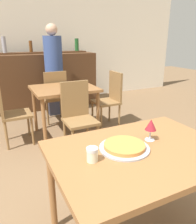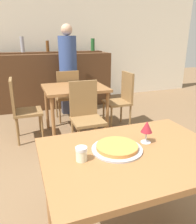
{
  "view_description": "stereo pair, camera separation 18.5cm",
  "coord_description": "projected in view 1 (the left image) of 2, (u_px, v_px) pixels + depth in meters",
  "views": [
    {
      "loc": [
        -0.82,
        -1.03,
        1.46
      ],
      "look_at": [
        -0.05,
        0.55,
        0.86
      ],
      "focal_mm": 35.0,
      "sensor_mm": 36.0,
      "label": 1
    },
    {
      "loc": [
        -0.65,
        -1.1,
        1.46
      ],
      "look_at": [
        -0.05,
        0.55,
        0.86
      ],
      "focal_mm": 35.0,
      "sensor_mm": 36.0,
      "label": 2
    }
  ],
  "objects": [
    {
      "name": "wall_back",
      "position": [
        27.0,
        41.0,
        4.79
      ],
      "size": [
        8.0,
        0.05,
        2.8
      ],
      "color": "silver",
      "rests_on": "ground_plane"
    },
    {
      "name": "dining_table_near",
      "position": [
        140.0,
        160.0,
        1.47
      ],
      "size": [
        1.18,
        0.85,
        0.76
      ],
      "color": "brown",
      "rests_on": "ground_plane"
    },
    {
      "name": "dining_table_far",
      "position": [
        64.0,
        93.0,
        3.3
      ],
      "size": [
        0.93,
        0.79,
        0.76
      ],
      "color": "brown",
      "rests_on": "ground_plane"
    },
    {
      "name": "bar_counter",
      "position": [
        35.0,
        82.0,
        4.63
      ],
      "size": [
        2.6,
        0.56,
        1.14
      ],
      "color": "#4C2D19",
      "rests_on": "ground_plane"
    },
    {
      "name": "bar_back_shelf",
      "position": [
        30.0,
        51.0,
        4.54
      ],
      "size": [
        2.39,
        0.24,
        0.34
      ],
      "color": "#4C2D19",
      "rests_on": "bar_counter"
    },
    {
      "name": "chair_far_side_front",
      "position": [
        78.0,
        113.0,
        2.87
      ],
      "size": [
        0.4,
        0.4,
        0.93
      ],
      "color": "olive",
      "rests_on": "ground_plane"
    },
    {
      "name": "chair_far_side_back",
      "position": [
        55.0,
        94.0,
        3.82
      ],
      "size": [
        0.4,
        0.4,
        0.93
      ],
      "rotation": [
        0.0,
        0.0,
        3.14
      ],
      "color": "olive",
      "rests_on": "ground_plane"
    },
    {
      "name": "chair_far_side_left",
      "position": [
        9.0,
        109.0,
        3.01
      ],
      "size": [
        0.4,
        0.4,
        0.93
      ],
      "rotation": [
        0.0,
        0.0,
        1.57
      ],
      "color": "olive",
      "rests_on": "ground_plane"
    },
    {
      "name": "chair_far_side_right",
      "position": [
        110.0,
        96.0,
        3.68
      ],
      "size": [
        0.4,
        0.4,
        0.93
      ],
      "rotation": [
        0.0,
        0.0,
        -1.57
      ],
      "color": "olive",
      "rests_on": "ground_plane"
    },
    {
      "name": "pizza_tray",
      "position": [
        124.0,
        147.0,
        1.44
      ],
      "size": [
        0.33,
        0.33,
        0.04
      ],
      "color": "#A3A3A8",
      "rests_on": "dining_table_near"
    },
    {
      "name": "cheese_shaker",
      "position": [
        92.0,
        154.0,
        1.29
      ],
      "size": [
        0.07,
        0.07,
        0.09
      ],
      "color": "beige",
      "rests_on": "dining_table_near"
    },
    {
      "name": "person_standing",
      "position": [
        54.0,
        67.0,
        4.14
      ],
      "size": [
        0.34,
        0.34,
        1.71
      ],
      "color": "#2D2D38",
      "rests_on": "ground_plane"
    },
    {
      "name": "wine_glass",
      "position": [
        151.0,
        125.0,
        1.54
      ],
      "size": [
        0.08,
        0.08,
        0.16
      ],
      "color": "silver",
      "rests_on": "dining_table_near"
    }
  ]
}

